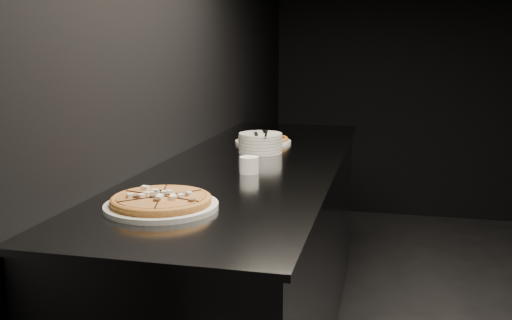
% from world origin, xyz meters
% --- Properties ---
extents(wall_left, '(0.02, 5.00, 2.80)m').
position_xyz_m(wall_left, '(-2.50, 0.00, 1.40)').
color(wall_left, black).
rests_on(wall_left, floor).
extents(counter, '(0.74, 2.44, 0.92)m').
position_xyz_m(counter, '(-2.13, 0.00, 0.46)').
color(counter, '#5C5D63').
rests_on(counter, floor).
extents(pizza_mushroom, '(0.37, 0.37, 0.04)m').
position_xyz_m(pizza_mushroom, '(-2.23, -0.80, 0.94)').
color(pizza_mushroom, silver).
rests_on(pizza_mushroom, counter).
extents(pizza_tomato, '(0.29, 0.29, 0.03)m').
position_xyz_m(pizza_tomato, '(-2.19, 0.45, 0.94)').
color(pizza_tomato, silver).
rests_on(pizza_tomato, counter).
extents(plate_stack, '(0.20, 0.20, 0.09)m').
position_xyz_m(plate_stack, '(-2.14, 0.20, 0.97)').
color(plate_stack, silver).
rests_on(plate_stack, counter).
extents(cutlery, '(0.06, 0.21, 0.01)m').
position_xyz_m(cutlery, '(-2.14, 0.18, 1.01)').
color(cutlery, silver).
rests_on(cutlery, plate_stack).
extents(ramekin, '(0.07, 0.07, 0.06)m').
position_xyz_m(ramekin, '(-2.09, -0.26, 0.95)').
color(ramekin, silver).
rests_on(ramekin, counter).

